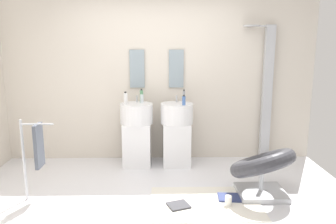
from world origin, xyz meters
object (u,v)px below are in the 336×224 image
object	(u,v)px
pedestal_sink_right	(177,132)
soap_bottle_clear	(142,98)
soap_bottle_white	(126,98)
towel_rack	(36,148)
lounge_chair	(262,167)
shower_column	(266,90)
soap_bottle_blue	(184,100)
magazine_charcoal	(178,205)
soap_bottle_grey	(184,96)
coffee_mug	(228,201)
magazine_navy	(230,197)
soap_bottle_green	(142,96)
pedestal_sink_left	(137,132)

from	to	relation	value
pedestal_sink_right	soap_bottle_clear	size ratio (longest dim) A/B	7.12
soap_bottle_white	towel_rack	bearing A→B (deg)	-129.58
pedestal_sink_right	lounge_chair	distance (m)	1.45
shower_column	towel_rack	bearing A→B (deg)	-155.32
soap_bottle_blue	towel_rack	bearing A→B (deg)	-149.45
soap_bottle_clear	magazine_charcoal	bearing A→B (deg)	-72.04
magazine_charcoal	soap_bottle_grey	xyz separation A→B (m)	(0.15, 1.45, 0.99)
lounge_chair	soap_bottle_grey	world-z (taller)	soap_bottle_grey
towel_rack	coffee_mug	xyz separation A→B (m)	(2.15, -0.20, -0.56)
lounge_chair	magazine_navy	world-z (taller)	lounge_chair
magazine_navy	soap_bottle_green	world-z (taller)	soap_bottle_green
soap_bottle_grey	soap_bottle_clear	xyz separation A→B (m)	(-0.62, 0.00, -0.02)
lounge_chair	soap_bottle_green	xyz separation A→B (m)	(-1.48, 1.18, 0.67)
pedestal_sink_left	coffee_mug	xyz separation A→B (m)	(1.10, -1.35, -0.43)
lounge_chair	soap_bottle_green	world-z (taller)	soap_bottle_green
shower_column	towel_rack	distance (m)	3.33
soap_bottle_white	pedestal_sink_right	bearing A→B (deg)	4.26
shower_column	magazine_charcoal	bearing A→B (deg)	-131.42
soap_bottle_grey	soap_bottle_white	bearing A→B (deg)	-169.89
shower_column	soap_bottle_blue	bearing A→B (deg)	-164.23
soap_bottle_clear	pedestal_sink_left	bearing A→B (deg)	-127.50
towel_rack	magazine_charcoal	size ratio (longest dim) A/B	4.24
magazine_charcoal	soap_bottle_green	size ratio (longest dim) A/B	1.12
pedestal_sink_right	magazine_charcoal	bearing A→B (deg)	-91.70
magazine_charcoal	soap_bottle_clear	world-z (taller)	soap_bottle_clear
magazine_charcoal	pedestal_sink_left	bearing A→B (deg)	91.47
coffee_mug	soap_bottle_white	distance (m)	2.03
soap_bottle_white	soap_bottle_grey	world-z (taller)	soap_bottle_grey
magazine_navy	soap_bottle_green	size ratio (longest dim) A/B	1.40
magazine_navy	soap_bottle_grey	distance (m)	1.68
pedestal_sink_right	shower_column	distance (m)	1.50
magazine_navy	soap_bottle_green	xyz separation A→B (m)	(-1.09, 1.28, 1.00)
soap_bottle_green	soap_bottle_grey	bearing A→B (deg)	-1.10
soap_bottle_green	magazine_navy	bearing A→B (deg)	-49.69
coffee_mug	pedestal_sink_right	bearing A→B (deg)	110.96
coffee_mug	soap_bottle_clear	xyz separation A→B (m)	(-1.03, 1.45, 0.93)
towel_rack	soap_bottle_blue	bearing A→B (deg)	30.55
soap_bottle_green	soap_bottle_clear	xyz separation A→B (m)	(0.01, -0.01, -0.03)
magazine_navy	coffee_mug	size ratio (longest dim) A/B	2.55
lounge_chair	soap_bottle_grey	distance (m)	1.59
pedestal_sink_left	coffee_mug	distance (m)	1.79
pedestal_sink_left	lounge_chair	size ratio (longest dim) A/B	0.93
soap_bottle_clear	magazine_navy	bearing A→B (deg)	-49.65
pedestal_sink_right	soap_bottle_grey	distance (m)	0.54
magazine_charcoal	soap_bottle_blue	bearing A→B (deg)	63.39
magazine_navy	soap_bottle_white	distance (m)	1.99
pedestal_sink_right	soap_bottle_blue	size ratio (longest dim) A/B	7.06
pedestal_sink_right	soap_bottle_green	xyz separation A→B (m)	(-0.52, 0.11, 0.52)
magazine_charcoal	soap_bottle_clear	size ratio (longest dim) A/B	1.55
soap_bottle_grey	lounge_chair	bearing A→B (deg)	-53.87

